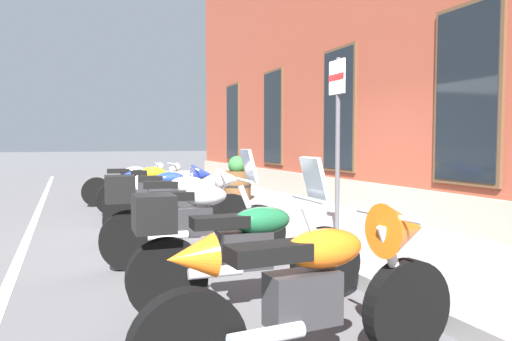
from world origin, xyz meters
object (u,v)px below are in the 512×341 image
(motorcycle_silver_touring, at_px, (187,218))
(barrel_planter, at_px, (237,181))
(motorcycle_white_sport, at_px, (186,202))
(parking_sign, at_px, (337,122))
(motorcycle_green_touring, at_px, (239,247))
(motorcycle_orange_sport, at_px, (322,286))
(motorcycle_blue_sport, at_px, (169,192))
(motorcycle_grey_naked, at_px, (132,184))
(motorcycle_yellow_naked, at_px, (149,189))

(motorcycle_silver_touring, height_order, barrel_planter, motorcycle_silver_touring)
(motorcycle_white_sport, xyz_separation_m, parking_sign, (1.31, 1.72, 1.12))
(motorcycle_green_touring, xyz_separation_m, motorcycle_orange_sport, (1.32, 0.07, 0.02))
(motorcycle_white_sport, distance_m, motorcycle_orange_sport, 4.32)
(motorcycle_blue_sport, xyz_separation_m, motorcycle_orange_sport, (5.93, -0.23, 0.00))
(motorcycle_silver_touring, distance_m, motorcycle_green_touring, 1.64)
(motorcycle_white_sport, xyz_separation_m, motorcycle_silver_touring, (1.35, -0.30, -0.02))
(motorcycle_green_touring, bearing_deg, barrel_planter, 161.12)
(motorcycle_grey_naked, relative_size, motorcycle_blue_sport, 1.02)
(motorcycle_silver_touring, distance_m, motorcycle_orange_sport, 2.97)
(motorcycle_yellow_naked, relative_size, parking_sign, 0.86)
(motorcycle_grey_naked, distance_m, parking_sign, 6.20)
(motorcycle_orange_sport, bearing_deg, motorcycle_blue_sport, 177.81)
(motorcycle_yellow_naked, xyz_separation_m, barrel_planter, (-0.29, 1.99, 0.08))
(motorcycle_grey_naked, bearing_deg, motorcycle_orange_sport, 0.36)
(motorcycle_orange_sport, bearing_deg, barrel_planter, 164.71)
(motorcycle_green_touring, bearing_deg, parking_sign, 130.74)
(motorcycle_green_touring, distance_m, parking_sign, 2.82)
(motorcycle_blue_sport, relative_size, motorcycle_white_sport, 0.97)
(motorcycle_blue_sport, height_order, motorcycle_orange_sport, motorcycle_orange_sport)
(motorcycle_blue_sport, xyz_separation_m, barrel_planter, (-1.72, 1.86, 0.01))
(motorcycle_white_sport, height_order, motorcycle_silver_touring, motorcycle_silver_touring)
(barrel_planter, bearing_deg, parking_sign, -2.59)
(motorcycle_white_sport, height_order, motorcycle_orange_sport, motorcycle_white_sport)
(parking_sign, bearing_deg, motorcycle_green_touring, -49.26)
(motorcycle_grey_naked, bearing_deg, barrel_planter, 62.40)
(motorcycle_grey_naked, xyz_separation_m, parking_sign, (5.77, 1.94, 1.22))
(motorcycle_yellow_naked, relative_size, motorcycle_white_sport, 0.95)
(motorcycle_grey_naked, height_order, motorcycle_yellow_naked, motorcycle_yellow_naked)
(motorcycle_white_sport, bearing_deg, motorcycle_silver_touring, -12.61)
(motorcycle_white_sport, bearing_deg, barrel_planter, 149.97)
(motorcycle_green_touring, bearing_deg, motorcycle_blue_sport, 176.29)
(motorcycle_yellow_naked, height_order, motorcycle_green_touring, motorcycle_green_touring)
(motorcycle_silver_touring, relative_size, motorcycle_orange_sport, 1.01)
(motorcycle_yellow_naked, bearing_deg, motorcycle_green_touring, -1.68)
(motorcycle_yellow_naked, bearing_deg, parking_sign, 22.22)
(motorcycle_grey_naked, xyz_separation_m, motorcycle_blue_sport, (2.84, 0.28, 0.08))
(motorcycle_grey_naked, bearing_deg, motorcycle_white_sport, 2.83)
(motorcycle_blue_sport, relative_size, barrel_planter, 2.15)
(motorcycle_white_sport, distance_m, barrel_planter, 3.85)
(motorcycle_white_sport, xyz_separation_m, motorcycle_green_touring, (2.99, -0.24, -0.03))
(motorcycle_blue_sport, distance_m, motorcycle_green_touring, 4.61)
(motorcycle_grey_naked, height_order, motorcycle_blue_sport, motorcycle_blue_sport)
(parking_sign, bearing_deg, barrel_planter, 177.41)
(motorcycle_yellow_naked, height_order, motorcycle_blue_sport, motorcycle_blue_sport)
(motorcycle_grey_naked, bearing_deg, motorcycle_yellow_naked, 6.45)
(motorcycle_white_sport, xyz_separation_m, barrel_planter, (-3.33, 1.93, -0.01))
(motorcycle_grey_naked, height_order, motorcycle_green_touring, motorcycle_green_touring)
(motorcycle_grey_naked, xyz_separation_m, barrel_planter, (1.12, 2.15, 0.09))
(parking_sign, bearing_deg, motorcycle_grey_naked, -161.43)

